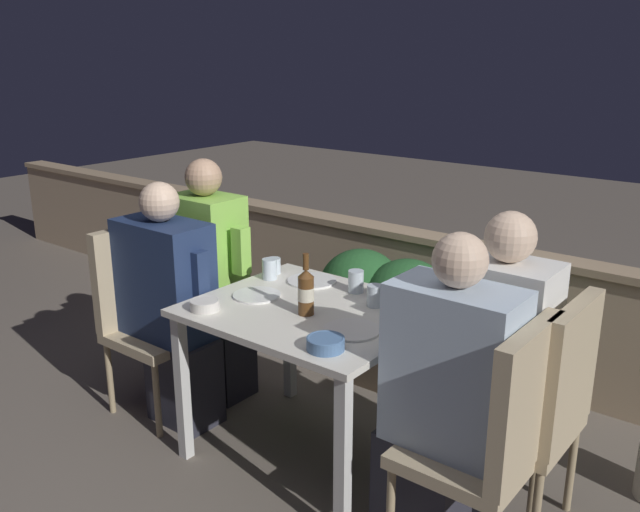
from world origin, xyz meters
The scene contains 24 objects.
ground_plane centered at (0.00, 0.00, 0.00)m, with size 16.00×16.00×0.00m, color #665B51.
parapet_wall centered at (0.00, 1.28, 0.39)m, with size 9.00×0.18×0.76m.
dining_table centered at (0.00, 0.00, 0.64)m, with size 0.99×0.84×0.73m.
planter_hedge centered at (-0.02, 0.86, 0.40)m, with size 1.11×0.47×0.73m.
chair_left_near centered at (-0.97, -0.15, 0.56)m, with size 0.44×0.44×0.96m.
person_navy_jumper centered at (-0.76, -0.15, 0.60)m, with size 0.52×0.26×1.21m.
chair_left_far centered at (-1.01, 0.17, 0.56)m, with size 0.44×0.44×0.96m.
person_green_blouse centered at (-0.80, 0.17, 0.65)m, with size 0.47×0.26×1.28m.
chair_right_near centered at (0.94, -0.16, 0.56)m, with size 0.44×0.44×0.96m.
person_blue_shirt centered at (0.73, -0.16, 0.61)m, with size 0.51×0.26×1.23m.
chair_right_far centered at (0.98, 0.15, 0.56)m, with size 0.44×0.44×0.96m.
person_white_polo centered at (0.78, 0.15, 0.63)m, with size 0.47×0.26×1.25m.
beer_bottle centered at (0.03, -0.07, 0.83)m, with size 0.07×0.07×0.27m.
plate_0 centered at (-0.21, 0.27, 0.74)m, with size 0.24×0.24×0.01m.
plate_1 centered at (0.29, -0.10, 0.74)m, with size 0.23×0.23×0.01m.
plate_2 centered at (-0.28, -0.04, 0.74)m, with size 0.22×0.22×0.01m.
bowl_0 centered at (-0.34, -0.30, 0.76)m, with size 0.13×0.13×0.05m.
bowl_1 centered at (0.31, -0.30, 0.76)m, with size 0.14×0.14×0.05m.
glass_cup_0 centered at (-0.40, 0.17, 0.78)m, with size 0.07×0.07×0.10m.
glass_cup_1 centered at (-0.44, 0.25, 0.77)m, with size 0.07×0.07×0.08m.
glass_cup_2 centered at (0.41, 0.06, 0.78)m, with size 0.08×0.08×0.10m.
glass_cup_3 centered at (0.04, 0.28, 0.78)m, with size 0.07×0.07×0.10m.
glass_cup_4 centered at (0.21, 0.19, 0.78)m, with size 0.07×0.07×0.10m.
fork_0 centered at (0.34, 0.28, 0.74)m, with size 0.17×0.03×0.01m.
Camera 1 is at (1.73, -2.13, 1.81)m, focal length 38.00 mm.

